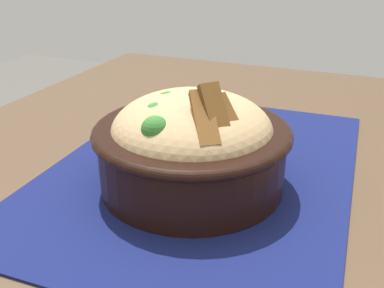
% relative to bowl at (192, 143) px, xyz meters
% --- Properties ---
extents(table, '(1.05, 0.81, 0.77)m').
position_rel_bowl_xyz_m(table, '(0.03, -0.01, -0.14)').
color(table, '#4C3826').
rests_on(table, ground_plane).
extents(placemat, '(0.49, 0.36, 0.00)m').
position_rel_bowl_xyz_m(placemat, '(0.04, 0.00, -0.05)').
color(placemat, '#11194C').
rests_on(placemat, table).
extents(bowl, '(0.24, 0.24, 0.13)m').
position_rel_bowl_xyz_m(bowl, '(0.00, 0.00, 0.00)').
color(bowl, black).
rests_on(bowl, placemat).
extents(fork, '(0.03, 0.13, 0.00)m').
position_rel_bowl_xyz_m(fork, '(0.13, 0.02, -0.05)').
color(fork, silver).
rests_on(fork, placemat).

